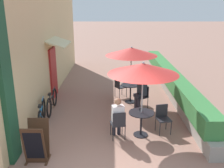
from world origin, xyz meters
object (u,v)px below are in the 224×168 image
patio_umbrella_near (142,69)px  seated_patron_near_left (116,116)px  patio_table_near (140,119)px  patio_umbrella_mid (130,52)px  menu_board (35,142)px  cafe_chair_mid_right (118,86)px  bicycle_leaning (41,114)px  bicycle_second (51,102)px  cafe_chair_near_left (117,123)px  coffee_cup_near (139,109)px  cafe_chair_near_right (162,116)px  seated_patron_mid_left (140,91)px  patio_table_mid (129,89)px  cafe_chair_mid_left (142,95)px

patio_umbrella_near → seated_patron_near_left: (-0.71, -0.11, -1.39)m
patio_table_near → patio_umbrella_mid: patio_umbrella_mid is taller
patio_table_near → seated_patron_near_left: 0.74m
patio_table_near → menu_board: size_ratio=0.73×
cafe_chair_mid_right → bicycle_leaning: 3.68m
seated_patron_near_left → cafe_chair_mid_right: bearing=75.9°
patio_umbrella_mid → bicycle_second: bearing=-162.9°
patio_umbrella_mid → cafe_chair_near_left: bearing=-100.8°
patio_umbrella_near → coffee_cup_near: patio_umbrella_near is taller
patio_table_near → patio_umbrella_near: (0.00, 0.00, 1.54)m
bicycle_second → seated_patron_near_left: bearing=-41.1°
cafe_chair_near_right → cafe_chair_near_left: bearing=6.1°
cafe_chair_near_right → seated_patron_mid_left: 1.95m
seated_patron_mid_left → menu_board: seated_patron_mid_left is taller
cafe_chair_near_left → cafe_chair_near_right: same height
cafe_chair_near_left → patio_table_near: bearing=6.1°
patio_table_mid → cafe_chair_mid_right: bearing=127.1°
patio_table_mid → cafe_chair_mid_left: (0.44, -0.58, -0.02)m
bicycle_leaning → cafe_chair_near_left: bearing=-29.8°
patio_umbrella_near → seated_patron_mid_left: bearing=84.2°
cafe_chair_near_left → seated_patron_mid_left: seated_patron_mid_left is taller
cafe_chair_near_left → bicycle_second: size_ratio=0.49×
cafe_chair_mid_right → coffee_cup_near: bearing=-21.4°
cafe_chair_mid_left → cafe_chair_mid_right: same height
cafe_chair_near_right → cafe_chair_mid_right: same height
coffee_cup_near → bicycle_leaning: (-3.15, 0.56, -0.43)m
patio_umbrella_near → cafe_chair_near_left: size_ratio=2.62×
bicycle_leaning → seated_patron_near_left: bearing=-27.7°
cafe_chair_near_right → bicycle_second: 4.12m
patio_table_mid → bicycle_second: size_ratio=0.43×
menu_board → patio_umbrella_mid: bearing=57.1°
patio_table_near → cafe_chair_mid_left: cafe_chair_mid_left is taller
seated_patron_near_left → bicycle_second: bearing=129.4°
seated_patron_near_left → cafe_chair_mid_right: (0.15, 3.43, -0.17)m
cafe_chair_mid_right → bicycle_leaning: (-2.62, -2.59, -0.15)m
patio_table_near → patio_table_mid: size_ratio=1.00×
patio_table_near → cafe_chair_mid_right: cafe_chair_mid_right is taller
bicycle_second → coffee_cup_near: bearing=-30.4°
seated_patron_near_left → menu_board: size_ratio=1.20×
patio_umbrella_near → bicycle_second: size_ratio=1.28×
cafe_chair_near_left → cafe_chair_mid_left: size_ratio=1.00×
cafe_chair_mid_left → seated_patron_mid_left: bearing=90.0°
bicycle_leaning → patio_table_near: bearing=-21.9°
cafe_chair_near_right → patio_table_near: bearing=6.1°
cafe_chair_near_right → menu_board: bearing=12.2°
bicycle_second → menu_board: menu_board is taller
coffee_cup_near → seated_patron_mid_left: (0.24, 1.94, -0.11)m
cafe_chair_near_left → cafe_chair_near_right: 1.45m
patio_umbrella_mid → cafe_chair_mid_left: bearing=-52.9°
patio_umbrella_near → cafe_chair_mid_right: size_ratio=2.62×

